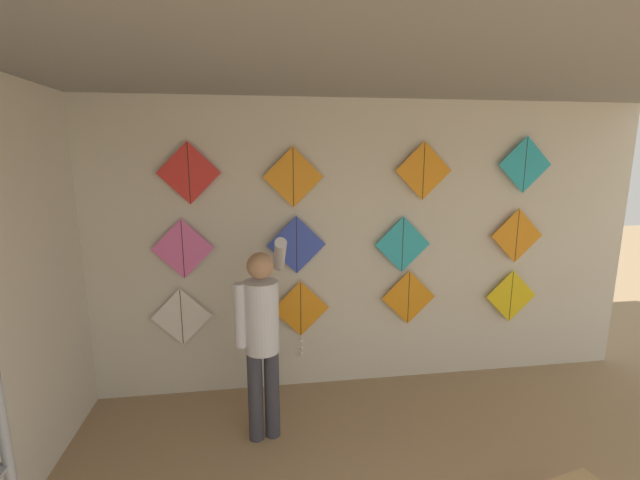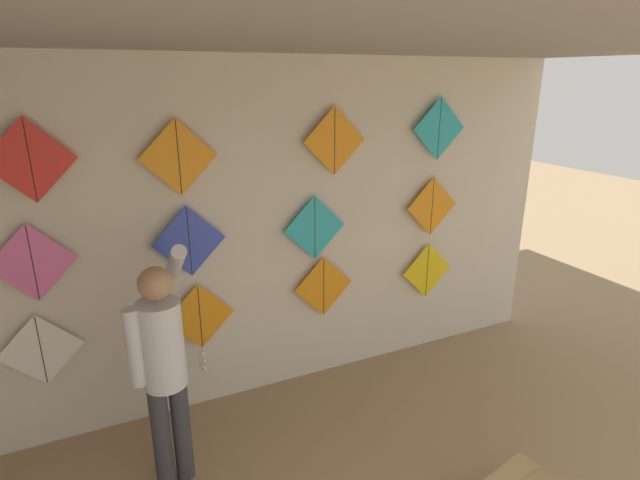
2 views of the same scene
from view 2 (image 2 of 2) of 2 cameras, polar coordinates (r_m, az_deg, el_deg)
back_panel at (r=4.10m, az=-6.78°, el=0.52°), size 5.81×0.06×2.80m
ceiling_slab at (r=2.17m, az=9.61°, el=22.81°), size 5.81×4.58×0.04m
shopkeeper at (r=3.38m, az=-17.47°, el=-12.85°), size 0.42×0.61×1.67m
kite_0 at (r=4.08m, az=-29.26°, el=-10.94°), size 0.55×0.01×0.55m
kite_1 at (r=4.12m, az=-13.52°, el=-9.01°), size 0.55×0.04×0.76m
kite_2 at (r=4.38m, az=0.40°, el=-5.30°), size 0.55×0.01×0.55m
kite_3 at (r=4.95m, az=12.14°, el=-3.42°), size 0.55×0.01×0.55m
kite_4 at (r=3.83m, az=-30.00°, el=-2.28°), size 0.55×0.01×0.55m
kite_5 at (r=3.86m, az=-14.73°, el=-0.16°), size 0.55×0.01×0.55m
kite_6 at (r=4.16m, az=-0.61°, el=1.39°), size 0.55×0.01×0.55m
kite_7 at (r=4.75m, az=12.67°, el=3.77°), size 0.55×0.01×0.55m
kite_8 at (r=3.67m, az=-30.24°, el=7.89°), size 0.55×0.01×0.55m
kite_9 at (r=3.71m, az=-15.87°, el=9.08°), size 0.55×0.01×0.55m
kite_10 at (r=4.09m, az=1.67°, el=11.25°), size 0.55×0.01×0.55m
kite_11 at (r=4.64m, az=13.46°, el=12.27°), size 0.55×0.01×0.55m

